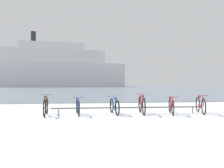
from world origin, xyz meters
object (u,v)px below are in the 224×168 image
at_px(bicycle_3, 142,105).
at_px(ferry_ship, 54,69).
at_px(bicycle_4, 171,106).
at_px(bicycle_2, 114,106).
at_px(bicycle_0, 46,106).
at_px(bicycle_1, 78,106).
at_px(bicycle_5, 201,105).

bearing_deg(bicycle_3, ferry_ship, 98.39).
xyz_separation_m(bicycle_3, bicycle_4, (1.22, -0.25, -0.04)).
height_order(bicycle_2, ferry_ship, ferry_ship).
xyz_separation_m(bicycle_0, bicycle_1, (1.29, 0.06, -0.04)).
bearing_deg(bicycle_4, bicycle_3, 168.37).
bearing_deg(ferry_ship, bicycle_5, -79.88).
height_order(bicycle_0, bicycle_2, bicycle_0).
distance_m(bicycle_0, ferry_ship, 84.21).
height_order(bicycle_0, bicycle_4, bicycle_0).
height_order(bicycle_1, bicycle_4, bicycle_4).
relative_size(bicycle_1, bicycle_4, 1.05).
xyz_separation_m(bicycle_1, bicycle_4, (3.94, -0.30, 0.00)).
relative_size(bicycle_2, bicycle_4, 1.02).
relative_size(bicycle_1, bicycle_5, 1.00).
height_order(bicycle_3, bicycle_5, bicycle_3).
bearing_deg(bicycle_1, bicycle_2, -0.62).
bearing_deg(ferry_ship, bicycle_3, -81.61).
bearing_deg(bicycle_5, ferry_ship, 100.12).
bearing_deg(bicycle_3, bicycle_5, -2.62).
height_order(bicycle_0, ferry_ship, ferry_ship).
bearing_deg(bicycle_2, bicycle_1, 179.38).
distance_m(bicycle_4, bicycle_5, 1.40).
relative_size(bicycle_2, ferry_ship, 0.03).
relative_size(bicycle_5, ferry_ship, 0.03).
bearing_deg(bicycle_2, bicycle_3, -1.40).
bearing_deg(bicycle_3, bicycle_0, -179.80).
xyz_separation_m(bicycle_4, ferry_ship, (-13.55, 83.79, 6.52)).
height_order(bicycle_1, ferry_ship, ferry_ship).
bearing_deg(bicycle_3, bicycle_2, 178.60).
bearing_deg(bicycle_2, bicycle_4, -6.64).
height_order(bicycle_4, bicycle_5, bicycle_5).
relative_size(bicycle_0, bicycle_2, 1.01).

